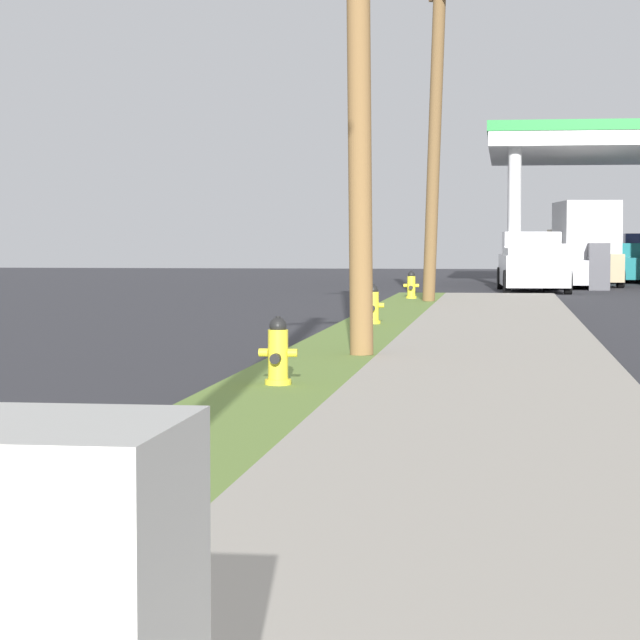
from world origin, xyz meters
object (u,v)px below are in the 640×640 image
at_px(car_teal_by_near_pump, 621,264).
at_px(fire_hydrant_second, 278,355).
at_px(truck_tan_at_forecourt, 583,246).
at_px(utility_pole_midground, 359,21).
at_px(car_silver_by_far_pump, 569,268).
at_px(truck_white_at_far_bay, 533,264).
at_px(utility_pole_background, 435,135).
at_px(fire_hydrant_third, 373,306).
at_px(fire_hydrant_fourth, 411,286).

bearing_deg(car_teal_by_near_pump, fire_hydrant_second, -99.72).
bearing_deg(car_teal_by_near_pump, truck_tan_at_forecourt, -112.60).
bearing_deg(utility_pole_midground, car_silver_by_far_pump, 82.04).
height_order(utility_pole_midground, truck_white_at_far_bay, utility_pole_midground).
bearing_deg(fire_hydrant_second, truck_white_at_far_bay, 83.78).
bearing_deg(utility_pole_background, car_silver_by_far_pump, 73.93).
xyz_separation_m(fire_hydrant_third, utility_pole_midground, (0.46, -6.97, 4.20)).
height_order(fire_hydrant_fourth, car_silver_by_far_pump, car_silver_by_far_pump).
bearing_deg(truck_tan_at_forecourt, car_silver_by_far_pump, -102.76).
distance_m(fire_hydrant_fourth, utility_pole_midground, 18.76).
distance_m(fire_hydrant_second, car_teal_by_near_pump, 41.87).
height_order(fire_hydrant_third, fire_hydrant_fourth, same).
distance_m(fire_hydrant_third, fire_hydrant_fourth, 11.31).
distance_m(fire_hydrant_fourth, truck_tan_at_forecourt, 15.85).
relative_size(car_teal_by_near_pump, truck_white_at_far_bay, 0.82).
distance_m(utility_pole_midground, truck_white_at_far_bay, 27.27).
bearing_deg(fire_hydrant_second, utility_pole_midground, 83.47).
bearing_deg(car_teal_by_near_pump, utility_pole_background, -106.97).
distance_m(fire_hydrant_second, fire_hydrant_third, 10.92).
relative_size(fire_hydrant_second, car_teal_by_near_pump, 0.17).
height_order(fire_hydrant_second, fire_hydrant_fourth, same).
relative_size(fire_hydrant_fourth, car_teal_by_near_pump, 0.17).
xyz_separation_m(car_silver_by_far_pump, truck_white_at_far_bay, (-1.33, -3.45, 0.19)).
bearing_deg(utility_pole_background, car_teal_by_near_pump, 73.03).
relative_size(fire_hydrant_fourth, truck_tan_at_forecourt, 0.11).
bearing_deg(car_silver_by_far_pump, fire_hydrant_fourth, -111.52).
bearing_deg(car_silver_by_far_pump, truck_tan_at_forecourt, 77.24).
relative_size(fire_hydrant_third, truck_white_at_far_bay, 0.14).
bearing_deg(fire_hydrant_second, truck_tan_at_forecourt, 81.82).
height_order(car_silver_by_far_pump, truck_tan_at_forecourt, truck_tan_at_forecourt).
height_order(utility_pole_background, truck_white_at_far_bay, utility_pole_background).
bearing_deg(utility_pole_midground, car_teal_by_near_pump, 79.95).
distance_m(utility_pole_midground, car_silver_by_far_pump, 30.86).
bearing_deg(fire_hydrant_second, fire_hydrant_third, 90.06).
bearing_deg(fire_hydrant_fourth, car_silver_by_far_pump, 68.48).
relative_size(fire_hydrant_third, utility_pole_background, 0.09).
relative_size(fire_hydrant_second, fire_hydrant_third, 1.00).
distance_m(fire_hydrant_fourth, car_teal_by_near_pump, 20.33).
bearing_deg(utility_pole_midground, truck_white_at_far_bay, 83.83).
distance_m(car_teal_by_near_pump, truck_white_at_far_bay, 11.09).
relative_size(utility_pole_midground, utility_pole_background, 1.07).
xyz_separation_m(truck_tan_at_forecourt, truck_white_at_far_bay, (-1.97, -6.29, -0.57)).
relative_size(car_silver_by_far_pump, truck_white_at_far_bay, 0.83).
bearing_deg(fire_hydrant_fourth, fire_hydrant_third, -89.77).
bearing_deg(fire_hydrant_third, car_silver_by_far_pump, 78.61).
xyz_separation_m(fire_hydrant_fourth, truck_white_at_far_bay, (3.41, 8.58, 0.47)).
distance_m(fire_hydrant_third, utility_pole_midground, 8.15).
height_order(utility_pole_background, car_teal_by_near_pump, utility_pole_background).
relative_size(fire_hydrant_third, car_teal_by_near_pump, 0.17).
xyz_separation_m(utility_pole_midground, truck_white_at_far_bay, (2.90, 26.86, -3.73)).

